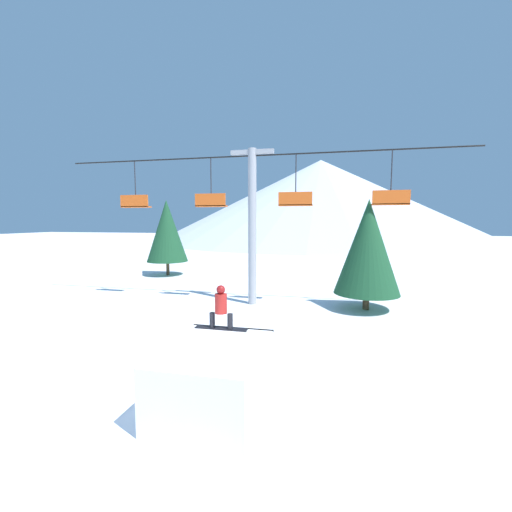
% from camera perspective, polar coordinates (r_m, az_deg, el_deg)
% --- Properties ---
extents(ground_plane, '(220.00, 220.00, 0.00)m').
position_cam_1_polar(ground_plane, '(9.37, -14.73, -24.55)').
color(ground_plane, white).
extents(mountain_ridge, '(76.42, 76.42, 18.97)m').
position_cam_1_polar(mountain_ridge, '(84.41, 10.64, 9.09)').
color(mountain_ridge, silver).
rests_on(mountain_ridge, ground_plane).
extents(snow_ramp, '(2.44, 3.22, 1.60)m').
position_cam_1_polar(snow_ramp, '(9.20, -6.94, -19.37)').
color(snow_ramp, white).
rests_on(snow_ramp, ground_plane).
extents(snowboarder, '(1.55, 0.35, 1.28)m').
position_cam_1_polar(snowboarder, '(9.99, -5.86, -8.51)').
color(snowboarder, black).
rests_on(snowboarder, snow_ramp).
extents(chairlift, '(22.58, 0.46, 8.63)m').
position_cam_1_polar(chairlift, '(19.08, -0.65, 7.04)').
color(chairlift, '#9E9EA3').
rests_on(chairlift, ground_plane).
extents(pine_tree_near, '(3.41, 3.41, 5.83)m').
position_cam_1_polar(pine_tree_near, '(18.81, 18.13, 1.45)').
color(pine_tree_near, '#4C3823').
rests_on(pine_tree_near, ground_plane).
extents(pine_tree_far, '(3.47, 3.47, 6.46)m').
position_cam_1_polar(pine_tree_far, '(30.30, -14.64, 4.07)').
color(pine_tree_far, '#4C3823').
rests_on(pine_tree_far, ground_plane).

